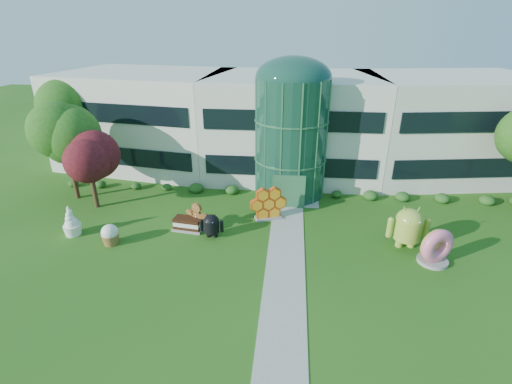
# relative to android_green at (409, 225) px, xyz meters

# --- Properties ---
(ground) EXTENTS (140.00, 140.00, 0.00)m
(ground) POSITION_rel_android_green_xyz_m (-7.91, -3.93, -1.62)
(ground) COLOR #215114
(ground) RESTS_ON ground
(building) EXTENTS (46.00, 15.00, 9.30)m
(building) POSITION_rel_android_green_xyz_m (-7.91, 14.07, 3.03)
(building) COLOR beige
(building) RESTS_ON ground
(atrium) EXTENTS (6.00, 6.00, 9.80)m
(atrium) POSITION_rel_android_green_xyz_m (-7.91, 8.07, 3.28)
(atrium) COLOR #194738
(atrium) RESTS_ON ground
(walkway) EXTENTS (2.40, 20.00, 0.04)m
(walkway) POSITION_rel_android_green_xyz_m (-7.91, -1.93, -1.60)
(walkway) COLOR #9E9E93
(walkway) RESTS_ON ground
(tree_red) EXTENTS (4.00, 4.00, 6.00)m
(tree_red) POSITION_rel_android_green_xyz_m (-23.41, 3.57, 1.38)
(tree_red) COLOR #3F0C14
(tree_red) RESTS_ON ground
(trees_backdrop) EXTENTS (52.00, 8.00, 8.40)m
(trees_backdrop) POSITION_rel_android_green_xyz_m (-7.91, 9.07, 2.58)
(trees_backdrop) COLOR #244F13
(trees_backdrop) RESTS_ON ground
(android_green) EXTENTS (2.95, 2.05, 3.24)m
(android_green) POSITION_rel_android_green_xyz_m (0.00, 0.00, 0.00)
(android_green) COLOR #93AF38
(android_green) RESTS_ON ground
(android_black) EXTENTS (1.75, 1.18, 1.99)m
(android_black) POSITION_rel_android_green_xyz_m (-13.13, -0.07, -0.63)
(android_black) COLOR black
(android_black) RESTS_ON ground
(donut) EXTENTS (2.55, 2.01, 2.40)m
(donut) POSITION_rel_android_green_xyz_m (1.23, -1.71, -0.42)
(donut) COLOR #F85E86
(donut) RESTS_ON ground
(gingerbread) EXTENTS (2.43, 1.75, 2.10)m
(gingerbread) POSITION_rel_android_green_xyz_m (-14.38, 0.94, -0.57)
(gingerbread) COLOR brown
(gingerbread) RESTS_ON ground
(ice_cream_sandwich) EXTENTS (2.29, 1.37, 0.96)m
(ice_cream_sandwich) POSITION_rel_android_green_xyz_m (-15.04, 0.68, -1.14)
(ice_cream_sandwich) COLOR black
(ice_cream_sandwich) RESTS_ON ground
(honeycomb) EXTENTS (3.13, 2.01, 2.32)m
(honeycomb) POSITION_rel_android_green_xyz_m (-9.40, 3.00, -0.46)
(honeycomb) COLOR orange
(honeycomb) RESTS_ON ground
(froyo) EXTENTS (1.61, 1.61, 2.24)m
(froyo) POSITION_rel_android_green_xyz_m (-22.95, -0.76, -0.50)
(froyo) COLOR white
(froyo) RESTS_ON ground
(cupcake) EXTENTS (1.37, 1.37, 1.46)m
(cupcake) POSITION_rel_android_green_xyz_m (-19.72, -1.67, -0.89)
(cupcake) COLOR white
(cupcake) RESTS_ON ground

